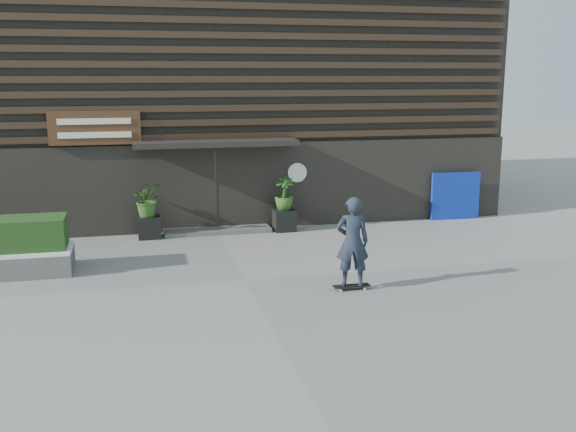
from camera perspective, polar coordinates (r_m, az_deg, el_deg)
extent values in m
plane|color=gray|center=(14.58, -3.74, -5.52)|extent=(80.00, 80.00, 0.00)
cube|color=#4F4F4C|center=(18.96, -6.07, -1.24)|extent=(3.00, 0.80, 0.12)
cube|color=black|center=(18.58, -11.83, -0.94)|extent=(0.60, 0.60, 0.60)
imported|color=#2D591E|center=(18.42, -11.93, 1.42)|extent=(0.86, 0.75, 0.96)
cube|color=black|center=(19.03, -0.33, -0.37)|extent=(0.60, 0.60, 0.60)
imported|color=#2D591E|center=(18.88, -0.33, 1.94)|extent=(0.54, 0.54, 0.96)
cube|color=#0B239A|center=(21.12, 14.17, 1.68)|extent=(1.56, 0.17, 1.46)
cube|color=black|center=(23.83, -7.98, 10.99)|extent=(18.00, 10.00, 8.00)
cube|color=black|center=(19.05, -6.28, 2.48)|extent=(18.00, 0.12, 2.50)
cube|color=#38281E|center=(18.81, -6.36, 6.81)|extent=(17.60, 0.08, 0.18)
cube|color=#38281E|center=(18.78, -6.39, 8.00)|extent=(17.60, 0.08, 0.18)
cube|color=#38281E|center=(18.76, -6.42, 9.20)|extent=(17.60, 0.08, 0.18)
cube|color=#38281E|center=(18.74, -6.45, 10.39)|extent=(17.60, 0.08, 0.18)
cube|color=#38281E|center=(18.73, -6.47, 11.59)|extent=(17.60, 0.08, 0.18)
cube|color=#38281E|center=(18.74, -6.50, 12.79)|extent=(17.60, 0.08, 0.18)
cube|color=#38281E|center=(18.75, -6.53, 13.99)|extent=(17.60, 0.08, 0.18)
cube|color=#38281E|center=(18.76, -6.56, 15.19)|extent=(17.60, 0.08, 0.18)
cube|color=#38281E|center=(18.79, -6.59, 16.38)|extent=(17.60, 0.08, 0.18)
cube|color=#38281E|center=(18.82, -6.62, 17.57)|extent=(17.60, 0.08, 0.18)
cube|color=black|center=(18.45, -6.20, 6.24)|extent=(4.50, 1.00, 0.15)
cube|color=black|center=(19.23, -6.33, 2.26)|extent=(2.40, 0.30, 2.30)
cube|color=#38281E|center=(19.05, -6.27, 2.17)|extent=(0.06, 0.10, 2.30)
cube|color=#472B19|center=(18.59, -16.26, 7.27)|extent=(2.40, 0.10, 0.90)
cube|color=beige|center=(18.51, -16.31, 7.81)|extent=(1.90, 0.02, 0.16)
cube|color=beige|center=(18.54, -16.24, 6.70)|extent=(1.90, 0.02, 0.16)
cylinder|color=white|center=(19.36, 0.80, 3.75)|extent=(0.56, 0.03, 0.56)
cube|color=black|center=(13.97, 5.48, -5.98)|extent=(0.78, 0.20, 0.02)
cylinder|color=beige|center=(13.82, 4.58, -6.41)|extent=(0.06, 0.03, 0.06)
cylinder|color=beige|center=(14.00, 4.33, -6.16)|extent=(0.06, 0.03, 0.06)
cylinder|color=#B6B6B1|center=(13.98, 6.62, -6.24)|extent=(0.06, 0.03, 0.06)
cylinder|color=#AFAFAA|center=(14.16, 6.34, -5.99)|extent=(0.06, 0.03, 0.06)
imported|color=#1A222F|center=(13.70, 5.56, -2.20)|extent=(0.76, 0.58, 1.88)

